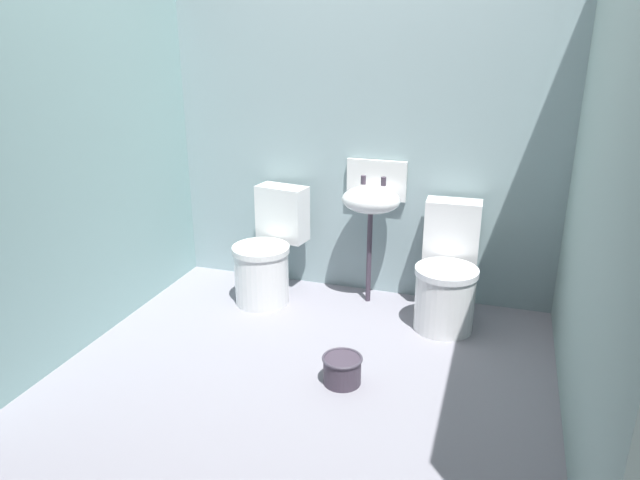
{
  "coord_description": "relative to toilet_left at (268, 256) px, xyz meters",
  "views": [
    {
      "loc": [
        0.98,
        -2.72,
        1.85
      ],
      "look_at": [
        0.0,
        0.31,
        0.7
      ],
      "focal_mm": 33.11,
      "sensor_mm": 36.0,
      "label": 1
    }
  ],
  "objects": [
    {
      "name": "wall_left",
      "position": [
        -0.84,
        -0.78,
        0.79
      ],
      "size": [
        0.1,
        2.66,
        2.22
      ],
      "primitive_type": "cube",
      "color": "#84ACAB",
      "rests_on": "ground"
    },
    {
      "name": "sink",
      "position": [
        0.7,
        0.19,
        0.43
      ],
      "size": [
        0.42,
        0.35,
        0.99
      ],
      "color": "#3F3442",
      "rests_on": "ground"
    },
    {
      "name": "bucket",
      "position": [
        0.81,
        -0.9,
        -0.24
      ],
      "size": [
        0.22,
        0.22,
        0.16
      ],
      "color": "#3F3442",
      "rests_on": "ground"
    },
    {
      "name": "wall_right",
      "position": [
        1.99,
        -0.78,
        0.79
      ],
      "size": [
        0.1,
        2.66,
        2.22
      ],
      "primitive_type": "cube",
      "color": "#8CA7A3",
      "rests_on": "ground"
    },
    {
      "name": "ground_plane",
      "position": [
        0.57,
        -0.88,
        -0.36
      ],
      "size": [
        3.14,
        2.86,
        0.08
      ],
      "primitive_type": "cube",
      "color": "gray"
    },
    {
      "name": "wall_back",
      "position": [
        0.57,
        0.4,
        0.79
      ],
      "size": [
        3.14,
        0.1,
        2.22
      ],
      "primitive_type": "cube",
      "color": "#8CA5A9",
      "rests_on": "ground"
    },
    {
      "name": "toilet_right",
      "position": [
        1.26,
        -0.0,
        0.0
      ],
      "size": [
        0.41,
        0.6,
        0.78
      ],
      "rotation": [
        0.0,
        0.0,
        3.18
      ],
      "color": "white",
      "rests_on": "ground"
    },
    {
      "name": "toilet_left",
      "position": [
        0.0,
        0.0,
        0.0
      ],
      "size": [
        0.47,
        0.64,
        0.78
      ],
      "rotation": [
        0.0,
        0.0,
        2.98
      ],
      "color": "white",
      "rests_on": "ground"
    }
  ]
}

